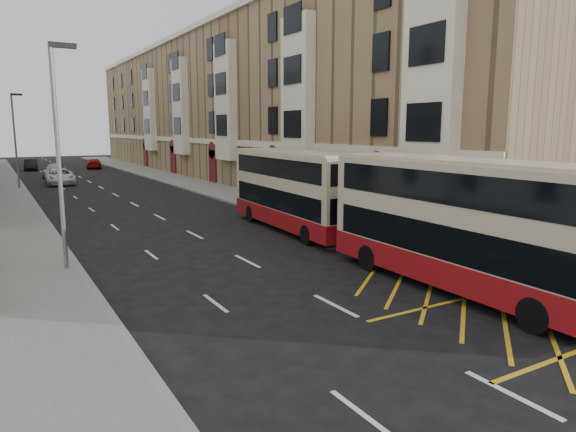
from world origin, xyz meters
TOP-DOWN VIEW (x-y plane):
  - ground at (0.00, 0.00)m, footprint 200.00×200.00m
  - pavement_right at (8.00, 30.00)m, footprint 4.00×120.00m
  - pavement_left at (-7.50, 30.00)m, footprint 3.00×120.00m
  - kerb_right at (6.00, 30.00)m, footprint 0.25×120.00m
  - kerb_left at (-6.00, 30.00)m, footprint 0.25×120.00m
  - road_markings at (0.00, 45.00)m, footprint 10.00×110.00m
  - terrace_right at (14.88, 45.38)m, footprint 10.75×79.00m
  - guard_railing at (6.25, 5.75)m, footprint 0.06×6.56m
  - street_lamp_near at (-6.35, 12.00)m, footprint 0.93×0.18m
  - street_lamp_far at (-6.35, 42.00)m, footprint 0.93×0.18m
  - double_decker_front at (4.37, 3.11)m, footprint 2.66×10.74m
  - double_decker_rear at (4.86, 14.47)m, footprint 2.96×10.36m
  - pedestrian_mid at (9.30, 4.04)m, footprint 0.99×0.81m
  - pedestrian_far at (8.02, 4.86)m, footprint 1.07×0.55m
  - white_van at (-2.81, 44.59)m, footprint 2.73×5.46m
  - car_silver at (-2.35, 52.86)m, footprint 3.21×4.92m
  - car_dark at (-3.85, 64.71)m, footprint 1.94×4.41m
  - car_red at (3.51, 63.69)m, footprint 2.51×4.70m

SIDE VIEW (x-z plane):
  - ground at x=0.00m, z-range 0.00..0.00m
  - road_markings at x=0.00m, z-range 0.00..0.01m
  - pavement_right at x=8.00m, z-range 0.00..0.15m
  - pavement_left at x=-7.50m, z-range 0.00..0.15m
  - kerb_right at x=6.00m, z-range 0.00..0.15m
  - kerb_left at x=-6.00m, z-range 0.00..0.15m
  - car_red at x=3.51m, z-range 0.00..1.29m
  - car_dark at x=-3.85m, z-range 0.00..1.41m
  - white_van at x=-2.81m, z-range 0.00..1.48m
  - car_silver at x=-2.35m, z-range 0.00..1.56m
  - guard_railing at x=6.25m, z-range 0.35..1.36m
  - pedestrian_far at x=8.02m, z-range 0.15..1.89m
  - pedestrian_mid at x=9.30m, z-range 0.15..2.04m
  - double_decker_rear at x=4.86m, z-range 0.04..4.12m
  - double_decker_front at x=4.37m, z-range 0.04..4.30m
  - street_lamp_near at x=-6.35m, z-range 0.64..8.64m
  - street_lamp_far at x=-6.35m, z-range 0.64..8.64m
  - terrace_right at x=14.88m, z-range -0.10..15.15m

